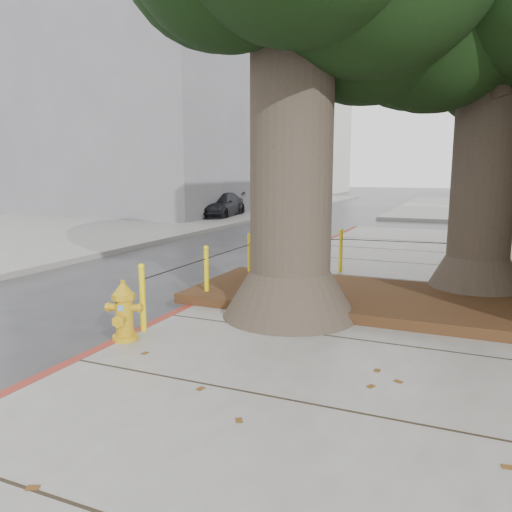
{
  "coord_description": "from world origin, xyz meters",
  "views": [
    {
      "loc": [
        2.13,
        -4.25,
        2.32
      ],
      "look_at": [
        -0.7,
        2.33,
        1.1
      ],
      "focal_mm": 35.0,
      "sensor_mm": 36.0,
      "label": 1
    }
  ],
  "objects": [
    {
      "name": "ground",
      "position": [
        0.0,
        0.0,
        0.0
      ],
      "size": [
        140.0,
        140.0,
        0.0
      ],
      "primitive_type": "plane",
      "color": "#28282B",
      "rests_on": "ground"
    },
    {
      "name": "building_far_grey",
      "position": [
        -15.0,
        22.0,
        6.0
      ],
      "size": [
        12.0,
        16.0,
        12.0
      ],
      "primitive_type": "cube",
      "color": "slate",
      "rests_on": "ground"
    },
    {
      "name": "car_dark",
      "position": [
        -9.36,
        17.74,
        0.64
      ],
      "size": [
        2.38,
        4.63,
        1.29
      ],
      "primitive_type": "imported",
      "rotation": [
        0.0,
        0.0,
        0.13
      ],
      "color": "black",
      "rests_on": "ground"
    },
    {
      "name": "sidewalk_opposite",
      "position": [
        -14.0,
        10.0,
        0.07
      ],
      "size": [
        14.0,
        60.0,
        0.15
      ],
      "primitive_type": "cube",
      "color": "slate",
      "rests_on": "ground"
    },
    {
      "name": "planter_bed",
      "position": [
        0.9,
        3.9,
        0.23
      ],
      "size": [
        6.4,
        2.6,
        0.16
      ],
      "primitive_type": "cube",
      "color": "black",
      "rests_on": "sidewalk_main"
    },
    {
      "name": "curb_red",
      "position": [
        -2.0,
        2.5,
        0.07
      ],
      "size": [
        0.14,
        26.0,
        0.16
      ],
      "primitive_type": "cube",
      "color": "maroon",
      "rests_on": "ground"
    },
    {
      "name": "bollard_ring",
      "position": [
        -0.87,
        4.38,
        0.66
      ],
      "size": [
        3.79,
        5.39,
        0.95
      ],
      "color": "yellow",
      "rests_on": "sidewalk_main"
    },
    {
      "name": "car_silver",
      "position": [
        3.68,
        18.35,
        0.67
      ],
      "size": [
        4.05,
        1.94,
        1.34
      ],
      "primitive_type": "imported",
      "rotation": [
        0.0,
        0.0,
        1.48
      ],
      "color": "#B0B0B5",
      "rests_on": "ground"
    },
    {
      "name": "fire_hydrant",
      "position": [
        -1.9,
        0.79,
        0.54
      ],
      "size": [
        0.42,
        0.41,
        0.8
      ],
      "rotation": [
        0.0,
        0.0,
        0.29
      ],
      "color": "gold",
      "rests_on": "sidewalk_main"
    },
    {
      "name": "building_far_white",
      "position": [
        -17.0,
        45.0,
        7.5
      ],
      "size": [
        12.0,
        18.0,
        15.0
      ],
      "primitive_type": "cube",
      "color": "silver",
      "rests_on": "ground"
    }
  ]
}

